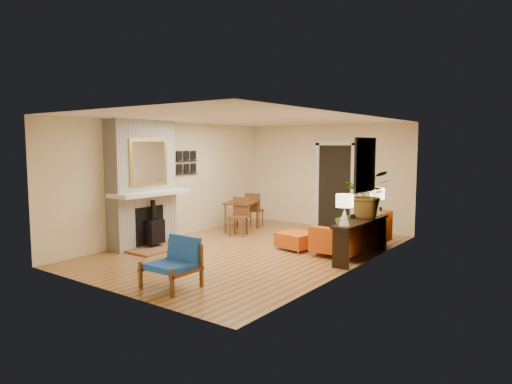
# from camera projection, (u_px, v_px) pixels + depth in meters

# --- Properties ---
(room_shell) EXTENTS (6.50, 6.50, 6.50)m
(room_shell) POSITION_uv_depth(u_px,v_px,m) (338.00, 181.00, 10.75)
(room_shell) COLOR #B68246
(room_shell) RESTS_ON ground
(fireplace) EXTENTS (1.09, 1.68, 2.60)m
(fireplace) POSITION_uv_depth(u_px,v_px,m) (143.00, 187.00, 9.37)
(fireplace) COLOR white
(fireplace) RESTS_ON ground
(sofa) EXTENTS (0.91, 2.03, 0.79)m
(sofa) POSITION_uv_depth(u_px,v_px,m) (356.00, 233.00, 9.05)
(sofa) COLOR silver
(sofa) RESTS_ON ground
(ottoman) EXTENTS (0.77, 0.77, 0.34)m
(ottoman) POSITION_uv_depth(u_px,v_px,m) (297.00, 240.00, 9.18)
(ottoman) COLOR silver
(ottoman) RESTS_ON ground
(blue_chair) EXTENTS (0.71, 0.70, 0.73)m
(blue_chair) POSITION_uv_depth(u_px,v_px,m) (176.00, 260.00, 6.78)
(blue_chair) COLOR brown
(blue_chair) RESTS_ON ground
(dining_table) EXTENTS (1.05, 1.67, 0.88)m
(dining_table) POSITION_uv_depth(u_px,v_px,m) (244.00, 207.00, 11.09)
(dining_table) COLOR brown
(dining_table) RESTS_ON ground
(console_table) EXTENTS (0.34, 1.85, 0.72)m
(console_table) POSITION_uv_depth(u_px,v_px,m) (361.00, 228.00, 8.37)
(console_table) COLOR black
(console_table) RESTS_ON ground
(lamp_near) EXTENTS (0.30, 0.30, 0.54)m
(lamp_near) POSITION_uv_depth(u_px,v_px,m) (345.00, 206.00, 7.73)
(lamp_near) COLOR white
(lamp_near) RESTS_ON console_table
(lamp_far) EXTENTS (0.30, 0.30, 0.54)m
(lamp_far) POSITION_uv_depth(u_px,v_px,m) (377.00, 198.00, 8.89)
(lamp_far) COLOR white
(lamp_far) RESTS_ON console_table
(houseplant) EXTENTS (1.01, 0.95, 0.91)m
(houseplant) POSITION_uv_depth(u_px,v_px,m) (368.00, 194.00, 8.55)
(houseplant) COLOR #1E5919
(houseplant) RESTS_ON console_table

